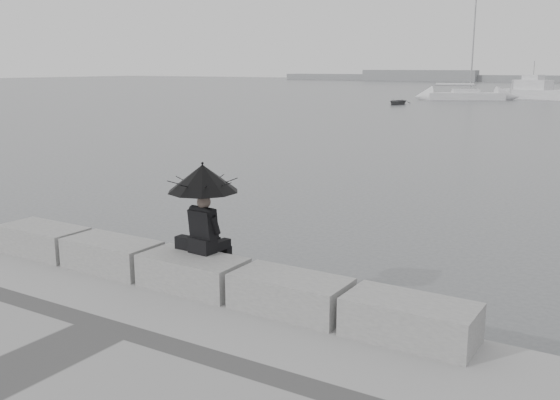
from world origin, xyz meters
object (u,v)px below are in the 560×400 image
Objects in this scene: seated_person at (203,189)px; sailboat_left at (465,95)px; dinghy at (397,102)px; motor_cruiser at (539,91)px.

sailboat_left reaches higher than seated_person.
seated_person is at bearing -104.78° from sailboat_left.
seated_person is 0.44× the size of dinghy.
seated_person is at bearing -71.38° from dinghy.
sailboat_left is 4.12× the size of dinghy.
sailboat_left is 9.09m from motor_cruiser.
motor_cruiser is (6.87, 5.95, 0.38)m from sailboat_left.
seated_person reaches higher than dinghy.
dinghy is (-10.26, -18.42, -0.63)m from motor_cruiser.
motor_cruiser is (-7.16, 71.50, -1.09)m from seated_person.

